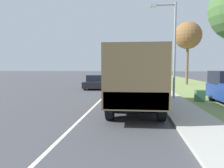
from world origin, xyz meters
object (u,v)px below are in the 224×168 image
at_px(car_second_ahead, 132,77).
at_px(car_third_ahead, 133,75).
at_px(military_truck, 135,76).
at_px(lamp_post, 171,41).
at_px(car_fourth_ahead, 132,73).
at_px(car_nearest_ahead, 96,82).

xyz_separation_m(car_second_ahead, car_third_ahead, (0.16, 8.04, 0.03)).
height_order(military_truck, lamp_post, lamp_post).
xyz_separation_m(military_truck, car_second_ahead, (-0.47, 25.37, -1.04)).
distance_m(military_truck, car_fourth_ahead, 44.24).
relative_size(military_truck, car_third_ahead, 1.80).
distance_m(car_nearest_ahead, car_fourth_ahead, 33.66).
bearing_deg(car_second_ahead, car_third_ahead, 88.85).
height_order(car_third_ahead, car_fourth_ahead, car_fourth_ahead).
distance_m(car_second_ahead, car_fourth_ahead, 18.86).
relative_size(car_third_ahead, lamp_post, 0.68).
relative_size(military_truck, car_second_ahead, 1.89).
xyz_separation_m(military_truck, car_fourth_ahead, (-0.48, 44.23, -0.99)).
xyz_separation_m(car_third_ahead, car_fourth_ahead, (-0.17, 10.83, 0.03)).
bearing_deg(car_second_ahead, car_nearest_ahead, -103.06).
bearing_deg(car_fourth_ahead, lamp_post, -86.08).
height_order(car_nearest_ahead, car_second_ahead, car_nearest_ahead).
bearing_deg(car_fourth_ahead, car_nearest_ahead, -95.77).
xyz_separation_m(car_nearest_ahead, car_fourth_ahead, (3.39, 33.48, 0.05)).
bearing_deg(car_second_ahead, lamp_post, -82.72).
relative_size(car_fourth_ahead, lamp_post, 0.72).
bearing_deg(car_nearest_ahead, car_second_ahead, 76.94).
relative_size(car_nearest_ahead, car_fourth_ahead, 1.01).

